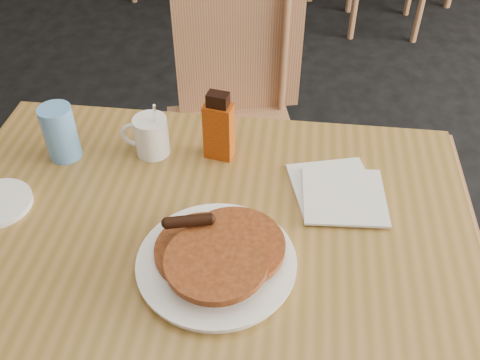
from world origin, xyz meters
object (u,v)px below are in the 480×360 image
(main_table, at_px, (203,233))
(coffee_mug, at_px, (150,135))
(blue_tumbler, at_px, (60,133))
(syrup_bottle, at_px, (219,128))
(chair_main_far, at_px, (235,101))
(pancake_plate, at_px, (217,258))

(main_table, bearing_deg, coffee_mug, 126.83)
(coffee_mug, height_order, blue_tumbler, coffee_mug)
(syrup_bottle, bearing_deg, blue_tumbler, -162.91)
(chair_main_far, bearing_deg, main_table, -101.97)
(coffee_mug, relative_size, syrup_bottle, 0.87)
(pancake_plate, xyz_separation_m, blue_tumbler, (-0.40, 0.29, 0.04))
(chair_main_far, distance_m, pancake_plate, 0.88)
(chair_main_far, relative_size, coffee_mug, 6.28)
(coffee_mug, bearing_deg, blue_tumbler, -168.04)
(main_table, bearing_deg, pancake_plate, -67.54)
(pancake_plate, distance_m, syrup_bottle, 0.34)
(chair_main_far, xyz_separation_m, syrup_bottle, (0.03, -0.52, 0.27))
(pancake_plate, height_order, coffee_mug, coffee_mug)
(main_table, xyz_separation_m, syrup_bottle, (0.01, 0.21, 0.12))
(main_table, height_order, blue_tumbler, blue_tumbler)
(main_table, bearing_deg, blue_tumbler, 154.29)
(pancake_plate, relative_size, blue_tumbler, 2.29)
(main_table, distance_m, chair_main_far, 0.75)
(coffee_mug, distance_m, blue_tumbler, 0.20)
(chair_main_far, relative_size, pancake_plate, 3.08)
(main_table, relative_size, chair_main_far, 1.25)
(syrup_bottle, xyz_separation_m, blue_tumbler, (-0.36, -0.04, -0.01))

